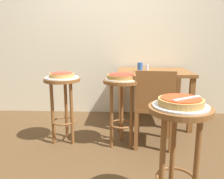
{
  "coord_description": "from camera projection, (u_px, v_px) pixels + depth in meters",
  "views": [
    {
      "loc": [
        0.23,
        -1.93,
        1.14
      ],
      "look_at": [
        0.13,
        0.26,
        0.67
      ],
      "focal_mm": 36.42,
      "sensor_mm": 36.0,
      "label": 1
    }
  ],
  "objects": [
    {
      "name": "pizza_foreground",
      "position": [
        181.0,
        101.0,
        1.39
      ],
      "size": [
        0.28,
        0.28,
        0.05
      ],
      "color": "tan",
      "rests_on": "serving_plate_foreground"
    },
    {
      "name": "pizza_leftside",
      "position": [
        62.0,
        75.0,
        2.46
      ],
      "size": [
        0.27,
        0.27,
        0.05
      ],
      "color": "tan",
      "rests_on": "serving_plate_leftside"
    },
    {
      "name": "ground_plane",
      "position": [
        97.0,
        164.0,
        2.14
      ],
      "size": [
        6.0,
        6.0,
        0.0
      ],
      "primitive_type": "plane",
      "color": "brown"
    },
    {
      "name": "serving_plate_middle",
      "position": [
        122.0,
        79.0,
        2.38
      ],
      "size": [
        0.35,
        0.35,
        0.01
      ],
      "primitive_type": "cylinder",
      "color": "white",
      "rests_on": "stool_middle"
    },
    {
      "name": "pizza_middle",
      "position": [
        122.0,
        76.0,
        2.37
      ],
      "size": [
        0.31,
        0.31,
        0.05
      ],
      "color": "#B78442",
      "rests_on": "serving_plate_middle"
    },
    {
      "name": "cup_near_edge",
      "position": [
        140.0,
        67.0,
        2.93
      ],
      "size": [
        0.07,
        0.07,
        0.12
      ],
      "primitive_type": "cylinder",
      "color": "#3360B2",
      "rests_on": "dining_table"
    },
    {
      "name": "pizza_server_knife",
      "position": [
        187.0,
        98.0,
        1.37
      ],
      "size": [
        0.2,
        0.14,
        0.01
      ],
      "primitive_type": "cube",
      "rotation": [
        0.0,
        0.0,
        0.57
      ],
      "color": "silver",
      "rests_on": "pizza_foreground"
    },
    {
      "name": "back_wall",
      "position": [
        107.0,
        16.0,
        3.43
      ],
      "size": [
        6.0,
        0.1,
        3.0
      ],
      "primitive_type": "cube",
      "color": "beige",
      "rests_on": "ground_plane"
    },
    {
      "name": "wooden_chair",
      "position": [
        154.0,
        105.0,
        2.41
      ],
      "size": [
        0.44,
        0.44,
        0.85
      ],
      "color": "brown",
      "rests_on": "ground_plane"
    },
    {
      "name": "stool_leftside",
      "position": [
        63.0,
        95.0,
        2.51
      ],
      "size": [
        0.39,
        0.39,
        0.74
      ],
      "color": "brown",
      "rests_on": "ground_plane"
    },
    {
      "name": "condiment_shaker",
      "position": [
        147.0,
        67.0,
        3.08
      ],
      "size": [
        0.04,
        0.04,
        0.08
      ],
      "primitive_type": "cylinder",
      "color": "white",
      "rests_on": "dining_table"
    },
    {
      "name": "serving_plate_foreground",
      "position": [
        181.0,
        106.0,
        1.4
      ],
      "size": [
        0.34,
        0.34,
        0.01
      ],
      "primitive_type": "cylinder",
      "color": "silver",
      "rests_on": "stool_foreground"
    },
    {
      "name": "serving_plate_leftside",
      "position": [
        62.0,
        78.0,
        2.47
      ],
      "size": [
        0.37,
        0.37,
        0.01
      ],
      "primitive_type": "cylinder",
      "color": "silver",
      "rests_on": "stool_leftside"
    },
    {
      "name": "stool_middle",
      "position": [
        122.0,
        97.0,
        2.42
      ],
      "size": [
        0.39,
        0.39,
        0.74
      ],
      "color": "brown",
      "rests_on": "ground_plane"
    },
    {
      "name": "dining_table",
      "position": [
        153.0,
        79.0,
        3.11
      ],
      "size": [
        0.97,
        0.79,
        0.74
      ],
      "color": "brown",
      "rests_on": "ground_plane"
    },
    {
      "name": "stool_foreground",
      "position": [
        179.0,
        136.0,
        1.44
      ],
      "size": [
        0.39,
        0.39,
        0.74
      ],
      "color": "brown",
      "rests_on": "ground_plane"
    }
  ]
}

